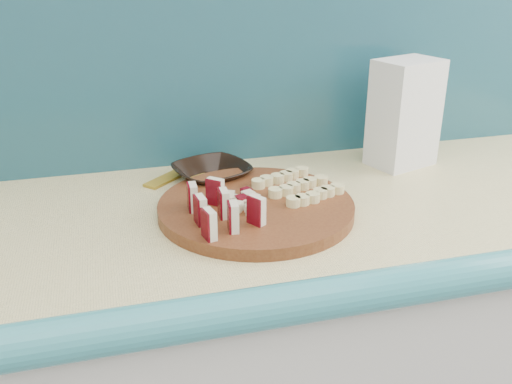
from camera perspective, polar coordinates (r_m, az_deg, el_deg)
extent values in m
cube|color=#DAC880|center=(1.03, -7.91, -3.53)|extent=(2.20, 0.60, 0.03)
cube|color=teal|center=(0.78, -4.83, -13.23)|extent=(2.20, 0.06, 0.03)
cube|color=teal|center=(1.23, -10.49, 13.66)|extent=(2.20, 0.02, 0.50)
cylinder|color=#4C2110|center=(1.04, 0.00, -1.58)|extent=(0.46, 0.46, 0.02)
cube|color=beige|center=(0.90, -4.63, -3.22)|extent=(0.02, 0.03, 0.05)
cube|color=#4E050D|center=(0.90, -5.07, -3.35)|extent=(0.01, 0.03, 0.05)
cube|color=beige|center=(0.95, -5.50, -1.80)|extent=(0.02, 0.03, 0.05)
cube|color=#4E050D|center=(0.95, -5.92, -1.92)|extent=(0.01, 0.03, 0.05)
cube|color=beige|center=(1.00, -6.28, -0.52)|extent=(0.02, 0.03, 0.05)
cube|color=#4E050D|center=(0.99, -6.69, -0.63)|extent=(0.01, 0.03, 0.05)
cube|color=beige|center=(0.92, -2.20, -2.50)|extent=(0.02, 0.03, 0.05)
cube|color=#4E050D|center=(0.92, -2.62, -2.63)|extent=(0.01, 0.03, 0.05)
cube|color=beige|center=(0.97, -3.18, -1.15)|extent=(0.02, 0.03, 0.05)
cube|color=#4E050D|center=(0.97, -3.58, -1.27)|extent=(0.01, 0.03, 0.05)
cube|color=beige|center=(1.02, -4.06, 0.07)|extent=(0.02, 0.03, 0.05)
cube|color=#4E050D|center=(1.02, -4.45, -0.03)|extent=(0.01, 0.03, 0.05)
cube|color=beige|center=(0.94, 0.10, -1.81)|extent=(0.02, 0.03, 0.05)
cube|color=#4E050D|center=(0.94, -0.30, -1.93)|extent=(0.01, 0.03, 0.05)
cube|color=beige|center=(1.02, -0.64, -0.75)|extent=(0.02, 0.02, 0.02)
cube|color=beige|center=(1.03, -0.60, -0.55)|extent=(0.02, 0.02, 0.02)
cube|color=#4E050D|center=(1.04, -0.98, -0.36)|extent=(0.02, 0.02, 0.02)
cube|color=beige|center=(1.03, -1.22, -0.66)|extent=(0.02, 0.02, 0.02)
cube|color=beige|center=(1.03, -1.72, -0.64)|extent=(0.02, 0.02, 0.02)
cube|color=beige|center=(1.02, -2.27, -0.79)|extent=(0.02, 0.02, 0.02)
cube|color=beige|center=(1.01, -1.56, -0.94)|extent=(0.02, 0.02, 0.02)
cube|color=beige|center=(1.01, -1.67, -1.16)|extent=(0.02, 0.02, 0.02)
cube|color=#4E050D|center=(1.00, -1.33, -1.42)|extent=(0.02, 0.02, 0.02)
cube|color=beige|center=(1.01, -0.81, -1.13)|extent=(0.02, 0.02, 0.02)
cube|color=beige|center=(1.00, -0.24, -1.19)|extent=(0.02, 0.02, 0.02)
cube|color=beige|center=(1.02, -0.59, -0.91)|extent=(0.02, 0.02, 0.02)
cube|color=beige|center=(1.02, -0.18, -0.80)|extent=(0.02, 0.02, 0.02)
cylinder|color=#DACB85|center=(1.02, 3.79, -1.02)|extent=(0.03, 0.03, 0.02)
cylinder|color=#DACB85|center=(1.03, 4.72, -0.74)|extent=(0.03, 0.03, 0.02)
cylinder|color=#DACB85|center=(1.04, 5.63, -0.46)|extent=(0.03, 0.03, 0.02)
cylinder|color=#DACB85|center=(1.05, 6.51, -0.19)|extent=(0.03, 0.03, 0.02)
cylinder|color=#DACB85|center=(1.07, 7.38, 0.07)|extent=(0.03, 0.03, 0.02)
cylinder|color=#DACB85|center=(1.08, 8.22, 0.33)|extent=(0.03, 0.03, 0.02)
cylinder|color=#DACB85|center=(1.05, 1.98, -0.05)|extent=(0.03, 0.03, 0.02)
cylinder|color=#DACB85|center=(1.07, 2.90, 0.22)|extent=(0.03, 0.03, 0.02)
cylinder|color=#DACB85|center=(1.08, 3.79, 0.47)|extent=(0.03, 0.03, 0.02)
cylinder|color=#DACB85|center=(1.09, 4.67, 0.72)|extent=(0.03, 0.03, 0.02)
cylinder|color=#DACB85|center=(1.10, 5.53, 0.97)|extent=(0.03, 0.03, 0.02)
cylinder|color=#DACB85|center=(1.12, 6.36, 1.21)|extent=(0.03, 0.03, 0.02)
cylinder|color=#DACB85|center=(1.09, 0.30, 0.86)|extent=(0.03, 0.03, 0.02)
cylinder|color=#DACB85|center=(1.10, 1.20, 1.10)|extent=(0.03, 0.03, 0.02)
cylinder|color=#DACB85|center=(1.12, 2.08, 1.34)|extent=(0.03, 0.03, 0.02)
cylinder|color=#DACB85|center=(1.13, 2.95, 1.57)|extent=(0.03, 0.03, 0.02)
cylinder|color=#DACB85|center=(1.14, 3.79, 1.80)|extent=(0.03, 0.03, 0.02)
cylinder|color=#DACB85|center=(1.15, 4.62, 2.02)|extent=(0.03, 0.03, 0.02)
imported|color=black|center=(1.18, -4.43, 1.83)|extent=(0.19, 0.19, 0.04)
cube|color=silver|center=(1.29, 14.62, 7.61)|extent=(0.16, 0.13, 0.23)
cube|color=gold|center=(1.22, -8.32, 1.64)|extent=(0.13, 0.13, 0.01)
cube|color=gold|center=(1.24, -5.85, 2.21)|extent=(0.06, 0.15, 0.01)
cube|color=gold|center=(1.22, -3.45, 1.96)|extent=(0.08, 0.15, 0.01)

